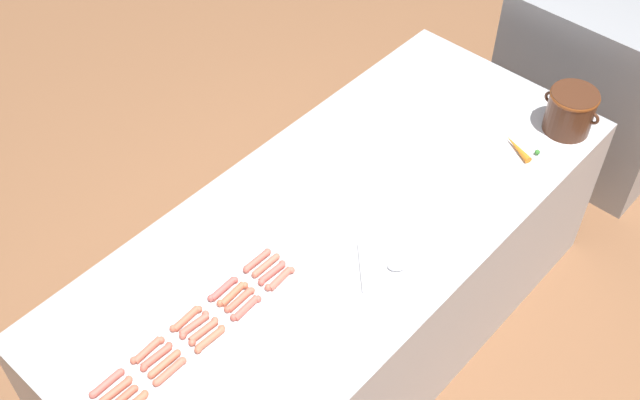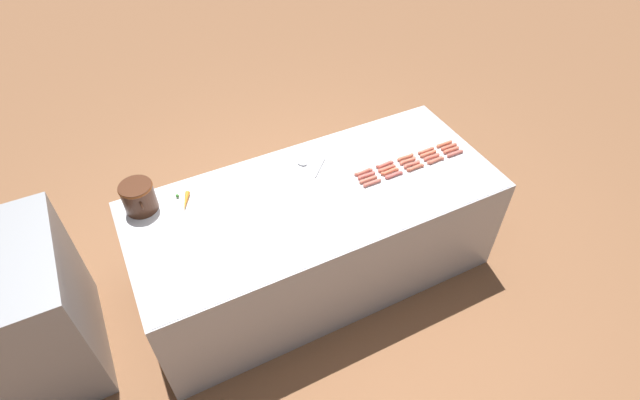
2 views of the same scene
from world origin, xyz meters
name	(u,v)px [view 1 (image 1 of 2)]	position (x,y,z in m)	size (l,w,h in m)	color
ground_plane	(338,337)	(0.00, 0.00, 0.00)	(20.00, 20.00, 0.00)	brown
griddle_counter	(340,283)	(0.00, 0.00, 0.42)	(1.07, 2.49, 0.84)	#ADAFB5
back_cabinet	(606,71)	(0.16, 2.00, 0.50)	(0.92, 0.88, 1.00)	#939599
hot_dog_0	(107,383)	(-0.09, -1.07, 0.85)	(0.03, 0.14, 0.03)	#C25E51
hot_dog_1	(148,350)	(-0.09, -0.90, 0.85)	(0.03, 0.14, 0.03)	#C9644D
hot_dog_2	(186,319)	(-0.09, -0.73, 0.85)	(0.03, 0.14, 0.03)	#CD654A
hot_dog_3	(223,289)	(-0.09, -0.55, 0.85)	(0.03, 0.14, 0.03)	#C65951
hot_dog_4	(257,261)	(-0.09, -0.38, 0.85)	(0.03, 0.14, 0.03)	#C05F4F
hot_dog_5	(115,391)	(-0.05, -1.07, 0.85)	(0.03, 0.14, 0.03)	#CA624A
hot_dog_6	(156,357)	(-0.05, -0.89, 0.85)	(0.03, 0.14, 0.03)	#CB5E4C
hot_dog_7	(194,325)	(-0.05, -0.72, 0.85)	(0.04, 0.14, 0.03)	#C0624F
hot_dog_8	(233,294)	(-0.04, -0.54, 0.85)	(0.04, 0.14, 0.03)	#CA6647
hot_dog_9	(266,265)	(-0.05, -0.37, 0.85)	(0.03, 0.14, 0.03)	#C16751
hot_dog_10	(121,400)	(-0.01, -1.08, 0.85)	(0.03, 0.14, 0.03)	#C76048
hot_dog_11	(164,364)	(-0.01, -0.89, 0.85)	(0.03, 0.14, 0.03)	#CD674A
hot_dog_12	(203,331)	(-0.01, -0.72, 0.85)	(0.03, 0.14, 0.03)	#C7644C
hot_dog_13	(240,300)	(-0.01, -0.54, 0.85)	(0.03, 0.14, 0.03)	#CA614C
hot_dog_14	(272,273)	(-0.01, -0.38, 0.85)	(0.03, 0.14, 0.03)	#C15B4F
hot_dog_16	(170,372)	(0.03, -0.90, 0.85)	(0.03, 0.14, 0.03)	#CA664E
hot_dog_17	(210,339)	(0.03, -0.73, 0.85)	(0.03, 0.14, 0.03)	#C3664A
hot_dog_18	(246,308)	(0.03, -0.55, 0.85)	(0.03, 0.14, 0.03)	#CD5D4F
hot_dog_19	(280,279)	(0.03, -0.38, 0.85)	(0.03, 0.14, 0.03)	#CB6350
bean_pot	(571,110)	(0.38, 1.06, 0.95)	(0.26, 0.21, 0.20)	#472616
serving_spoon	(385,267)	(0.28, -0.08, 0.85)	(0.22, 0.22, 0.02)	#B7B7BC
carrot	(518,148)	(0.30, 0.80, 0.85)	(0.17, 0.10, 0.03)	orange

